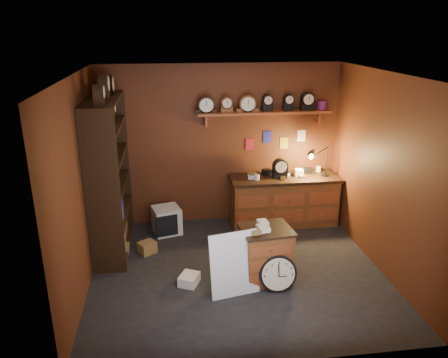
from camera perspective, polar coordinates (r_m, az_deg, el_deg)
floor at (r=6.26m, az=1.71°, el=-11.93°), size 4.00×4.00×0.00m
room_shell at (r=5.68m, az=2.15°, el=3.69°), size 4.02×3.62×2.71m
shelving_unit at (r=6.63m, az=-15.08°, el=1.12°), size 0.47×1.60×2.58m
workbench at (r=7.56m, az=7.81°, el=-2.40°), size 1.85×0.66×1.36m
low_cabinet at (r=5.92m, az=5.45°, el=-9.46°), size 0.71×0.62×0.84m
big_round_clock at (r=5.79m, az=7.05°, el=-12.18°), size 0.49×0.16×0.49m
white_panel at (r=5.82m, az=1.34°, el=-14.61°), size 0.66×0.30×0.85m
mini_fridge at (r=7.30m, az=-7.51°, el=-5.37°), size 0.52×0.54×0.44m
floor_box_a at (r=6.85m, az=-13.26°, el=-8.90°), size 0.23×0.20×0.14m
floor_box_b at (r=5.97m, az=-4.57°, el=-12.94°), size 0.32×0.34×0.14m
floor_box_c at (r=6.77m, az=-10.00°, el=-8.80°), size 0.31×0.30×0.18m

